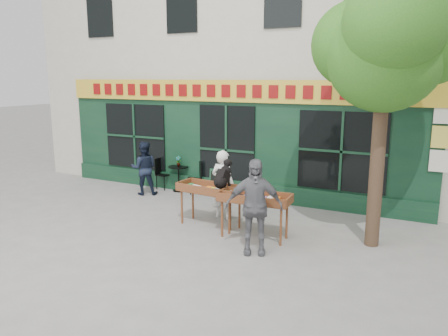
{
  "coord_description": "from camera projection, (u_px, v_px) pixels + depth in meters",
  "views": [
    {
      "loc": [
        5.35,
        -8.6,
        3.38
      ],
      "look_at": [
        0.82,
        0.5,
        1.25
      ],
      "focal_mm": 35.0,
      "sensor_mm": 36.0,
      "label": 1
    }
  ],
  "objects": [
    {
      "name": "woman",
      "position": [
        223.0,
        184.0,
        10.5
      ],
      "size": [
        0.65,
        0.46,
        1.67
      ],
      "primitive_type": "imported",
      "rotation": [
        0.0,
        0.0,
        3.04
      ],
      "color": "white",
      "rests_on": "ground"
    },
    {
      "name": "chalkboard",
      "position": [
        218.0,
        183.0,
        12.49
      ],
      "size": [
        0.58,
        0.28,
        0.79
      ],
      "rotation": [
        0.0,
        0.0,
        0.17
      ],
      "color": "black",
      "rests_on": "ground"
    },
    {
      "name": "potted_plant",
      "position": [
        178.0,
        161.0,
        12.98
      ],
      "size": [
        0.18,
        0.14,
        0.31
      ],
      "primitive_type": "imported",
      "rotation": [
        0.0,
        0.0,
        0.18
      ],
      "color": "gray",
      "rests_on": "bistro_table"
    },
    {
      "name": "book_cart_center",
      "position": [
        210.0,
        191.0,
        9.93
      ],
      "size": [
        1.55,
        0.76,
        0.99
      ],
      "rotation": [
        0.0,
        0.0,
        -0.1
      ],
      "color": "brown",
      "rests_on": "ground"
    },
    {
      "name": "man_right",
      "position": [
        254.0,
        206.0,
        8.37
      ],
      "size": [
        1.19,
        0.85,
        1.88
      ],
      "primitive_type": "imported",
      "rotation": [
        0.0,
        0.0,
        0.4
      ],
      "color": "#5C5C61",
      "rests_on": "ground"
    },
    {
      "name": "bistro_table",
      "position": [
        179.0,
        173.0,
        13.05
      ],
      "size": [
        0.6,
        0.6,
        0.76
      ],
      "color": "black",
      "rests_on": "ground"
    },
    {
      "name": "street_tree",
      "position": [
        389.0,
        37.0,
        8.14
      ],
      "size": [
        3.05,
        2.9,
        5.6
      ],
      "color": "#382619",
      "rests_on": "ground"
    },
    {
      "name": "dog",
      "position": [
        223.0,
        173.0,
        9.64
      ],
      "size": [
        0.4,
        0.63,
        0.6
      ],
      "primitive_type": null,
      "rotation": [
        0.0,
        0.0,
        -0.1
      ],
      "color": "black",
      "rests_on": "book_cart_center"
    },
    {
      "name": "bistro_chair_right",
      "position": [
        197.0,
        175.0,
        12.83
      ],
      "size": [
        0.51,
        0.51,
        0.95
      ],
      "rotation": [
        0.0,
        0.0,
        -0.87
      ],
      "color": "black",
      "rests_on": "ground"
    },
    {
      "name": "bistro_chair_left",
      "position": [
        161.0,
        171.0,
        13.34
      ],
      "size": [
        0.39,
        0.39,
        0.95
      ],
      "rotation": [
        0.0,
        0.0,
        1.49
      ],
      "color": "black",
      "rests_on": "ground"
    },
    {
      "name": "man_left",
      "position": [
        144.0,
        168.0,
        12.66
      ],
      "size": [
        0.95,
        0.89,
        1.56
      ],
      "primitive_type": "imported",
      "rotation": [
        0.0,
        0.0,
        3.67
      ],
      "color": "black",
      "rests_on": "ground"
    },
    {
      "name": "book_cart_right",
      "position": [
        255.0,
        201.0,
        9.18
      ],
      "size": [
        1.53,
        0.69,
        0.99
      ],
      "rotation": [
        0.0,
        0.0,
        0.05
      ],
      "color": "brown",
      "rests_on": "ground"
    },
    {
      "name": "ground",
      "position": [
        184.0,
        219.0,
        10.56
      ],
      "size": [
        80.0,
        80.0,
        0.0
      ],
      "primitive_type": "plane",
      "color": "slate",
      "rests_on": "ground"
    },
    {
      "name": "building",
      "position": [
        274.0,
        29.0,
        14.78
      ],
      "size": [
        14.0,
        7.26,
        10.0
      ],
      "color": "beige",
      "rests_on": "ground"
    }
  ]
}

